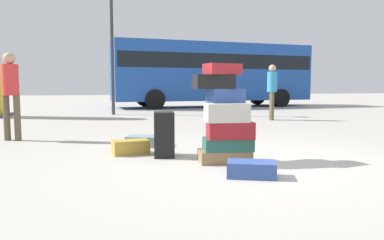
{
  "coord_description": "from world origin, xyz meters",
  "views": [
    {
      "loc": [
        -2.05,
        -4.52,
        1.04
      ],
      "look_at": [
        -0.31,
        1.71,
        0.43
      ],
      "focal_mm": 33.5,
      "sensor_mm": 36.0,
      "label": 1
    }
  ],
  "objects_px": {
    "suitcase_navy_white_trunk": "(251,169)",
    "lamp_post": "(111,14)",
    "person_tourist_with_camera": "(11,88)",
    "parked_bus": "(212,71)",
    "suitcase_slate_foreground_near": "(145,141)",
    "suitcase_tan_left_side": "(131,147)",
    "person_bearded_onlooker": "(272,87)",
    "suitcase_tower": "(225,120)",
    "suitcase_black_right_side": "(164,134)"
  },
  "relations": [
    {
      "from": "parked_bus",
      "to": "person_bearded_onlooker",
      "type": "bearing_deg",
      "value": -97.09
    },
    {
      "from": "person_bearded_onlooker",
      "to": "suitcase_black_right_side",
      "type": "bearing_deg",
      "value": -21.98
    },
    {
      "from": "suitcase_tower",
      "to": "person_bearded_onlooker",
      "type": "height_order",
      "value": "person_bearded_onlooker"
    },
    {
      "from": "suitcase_navy_white_trunk",
      "to": "lamp_post",
      "type": "bearing_deg",
      "value": 119.64
    },
    {
      "from": "suitcase_tower",
      "to": "suitcase_black_right_side",
      "type": "height_order",
      "value": "suitcase_tower"
    },
    {
      "from": "suitcase_navy_white_trunk",
      "to": "person_tourist_with_camera",
      "type": "relative_size",
      "value": 0.33
    },
    {
      "from": "person_bearded_onlooker",
      "to": "lamp_post",
      "type": "bearing_deg",
      "value": -107.18
    },
    {
      "from": "suitcase_tan_left_side",
      "to": "person_bearded_onlooker",
      "type": "relative_size",
      "value": 0.32
    },
    {
      "from": "suitcase_tower",
      "to": "person_bearded_onlooker",
      "type": "bearing_deg",
      "value": 56.33
    },
    {
      "from": "person_tourist_with_camera",
      "to": "lamp_post",
      "type": "xyz_separation_m",
      "value": [
        2.25,
        6.0,
        2.65
      ]
    },
    {
      "from": "suitcase_navy_white_trunk",
      "to": "lamp_post",
      "type": "distance_m",
      "value": 10.48
    },
    {
      "from": "person_bearded_onlooker",
      "to": "parked_bus",
      "type": "height_order",
      "value": "parked_bus"
    },
    {
      "from": "suitcase_slate_foreground_near",
      "to": "parked_bus",
      "type": "xyz_separation_m",
      "value": [
        5.07,
        11.21,
        1.75
      ]
    },
    {
      "from": "suitcase_tower",
      "to": "person_tourist_with_camera",
      "type": "height_order",
      "value": "person_tourist_with_camera"
    },
    {
      "from": "suitcase_black_right_side",
      "to": "suitcase_navy_white_trunk",
      "type": "distance_m",
      "value": 1.67
    },
    {
      "from": "lamp_post",
      "to": "suitcase_black_right_side",
      "type": "bearing_deg",
      "value": -88.19
    },
    {
      "from": "suitcase_tower",
      "to": "suitcase_tan_left_side",
      "type": "distance_m",
      "value": 1.59
    },
    {
      "from": "suitcase_navy_white_trunk",
      "to": "person_bearded_onlooker",
      "type": "bearing_deg",
      "value": 83.93
    },
    {
      "from": "suitcase_slate_foreground_near",
      "to": "lamp_post",
      "type": "relative_size",
      "value": 0.11
    },
    {
      "from": "person_tourist_with_camera",
      "to": "parked_bus",
      "type": "bearing_deg",
      "value": 75.52
    },
    {
      "from": "suitcase_tan_left_side",
      "to": "parked_bus",
      "type": "xyz_separation_m",
      "value": [
        5.4,
        11.9,
        1.73
      ]
    },
    {
      "from": "person_bearded_onlooker",
      "to": "person_tourist_with_camera",
      "type": "distance_m",
      "value": 7.3
    },
    {
      "from": "suitcase_black_right_side",
      "to": "suitcase_tower",
      "type": "bearing_deg",
      "value": -30.74
    },
    {
      "from": "person_tourist_with_camera",
      "to": "parked_bus",
      "type": "relative_size",
      "value": 0.17
    },
    {
      "from": "suitcase_tower",
      "to": "suitcase_navy_white_trunk",
      "type": "height_order",
      "value": "suitcase_tower"
    },
    {
      "from": "suitcase_tan_left_side",
      "to": "suitcase_slate_foreground_near",
      "type": "height_order",
      "value": "suitcase_tan_left_side"
    },
    {
      "from": "suitcase_tan_left_side",
      "to": "lamp_post",
      "type": "xyz_separation_m",
      "value": [
        0.2,
        8.02,
        3.55
      ]
    },
    {
      "from": "suitcase_tan_left_side",
      "to": "parked_bus",
      "type": "bearing_deg",
      "value": 58.21
    },
    {
      "from": "suitcase_navy_white_trunk",
      "to": "parked_bus",
      "type": "relative_size",
      "value": 0.05
    },
    {
      "from": "suitcase_tan_left_side",
      "to": "suitcase_navy_white_trunk",
      "type": "bearing_deg",
      "value": -63.65
    },
    {
      "from": "suitcase_slate_foreground_near",
      "to": "parked_bus",
      "type": "bearing_deg",
      "value": 86.83
    },
    {
      "from": "suitcase_black_right_side",
      "to": "person_tourist_with_camera",
      "type": "distance_m",
      "value": 3.5
    },
    {
      "from": "person_tourist_with_camera",
      "to": "person_bearded_onlooker",
      "type": "bearing_deg",
      "value": 42.39
    },
    {
      "from": "suitcase_slate_foreground_near",
      "to": "parked_bus",
      "type": "relative_size",
      "value": 0.06
    },
    {
      "from": "suitcase_slate_foreground_near",
      "to": "parked_bus",
      "type": "height_order",
      "value": "parked_bus"
    },
    {
      "from": "suitcase_black_right_side",
      "to": "person_tourist_with_camera",
      "type": "xyz_separation_m",
      "value": [
        -2.51,
        2.33,
        0.68
      ]
    },
    {
      "from": "suitcase_tower",
      "to": "parked_bus",
      "type": "xyz_separation_m",
      "value": [
        4.2,
        12.83,
        1.25
      ]
    },
    {
      "from": "suitcase_tower",
      "to": "person_tourist_with_camera",
      "type": "distance_m",
      "value": 4.41
    },
    {
      "from": "suitcase_slate_foreground_near",
      "to": "lamp_post",
      "type": "height_order",
      "value": "lamp_post"
    },
    {
      "from": "person_bearded_onlooker",
      "to": "parked_bus",
      "type": "distance_m",
      "value": 7.47
    },
    {
      "from": "suitcase_slate_foreground_near",
      "to": "suitcase_tower",
      "type": "bearing_deg",
      "value": -40.51
    },
    {
      "from": "person_bearded_onlooker",
      "to": "lamp_post",
      "type": "height_order",
      "value": "lamp_post"
    },
    {
      "from": "suitcase_navy_white_trunk",
      "to": "person_bearded_onlooker",
      "type": "relative_size",
      "value": 0.32
    },
    {
      "from": "suitcase_tower",
      "to": "suitcase_black_right_side",
      "type": "bearing_deg",
      "value": 139.79
    },
    {
      "from": "suitcase_black_right_side",
      "to": "suitcase_slate_foreground_near",
      "type": "xyz_separation_m",
      "value": [
        -0.14,
        1.0,
        -0.24
      ]
    },
    {
      "from": "suitcase_black_right_side",
      "to": "suitcase_tan_left_side",
      "type": "relative_size",
      "value": 1.22
    },
    {
      "from": "person_bearded_onlooker",
      "to": "lamp_post",
      "type": "xyz_separation_m",
      "value": [
        -4.62,
        3.52,
        2.63
      ]
    },
    {
      "from": "suitcase_navy_white_trunk",
      "to": "parked_bus",
      "type": "xyz_separation_m",
      "value": [
        4.2,
        13.69,
        1.74
      ]
    },
    {
      "from": "lamp_post",
      "to": "suitcase_tan_left_side",
      "type": "bearing_deg",
      "value": -91.44
    },
    {
      "from": "suitcase_black_right_side",
      "to": "suitcase_navy_white_trunk",
      "type": "bearing_deg",
      "value": -54.17
    }
  ]
}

